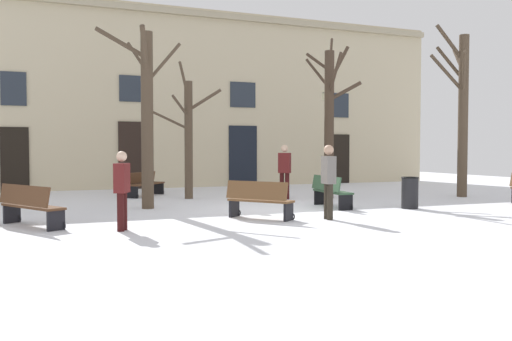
{
  "coord_description": "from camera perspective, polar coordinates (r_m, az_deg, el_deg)",
  "views": [
    {
      "loc": [
        -5.92,
        -12.98,
        1.63
      ],
      "look_at": [
        0.0,
        1.81,
        0.98
      ],
      "focal_mm": 37.57,
      "sensor_mm": 36.0,
      "label": 1
    }
  ],
  "objects": [
    {
      "name": "tree_center",
      "position": [
        14.86,
        -11.62,
        6.15
      ],
      "size": [
        2.24,
        2.3,
        4.95
      ],
      "color": "#4C3D2D",
      "rests_on": "ground"
    },
    {
      "name": "person_crossing_plaza",
      "position": [
        10.93,
        -14.08,
        -1.74
      ],
      "size": [
        0.37,
        0.44,
        1.58
      ],
      "rotation": [
        0.0,
        0.0,
        4.24
      ],
      "color": "#350F0F",
      "rests_on": "ground"
    },
    {
      "name": "tree_left_of_center",
      "position": [
        17.87,
        7.84,
        5.8
      ],
      "size": [
        1.43,
        2.62,
        5.5
      ],
      "color": "#423326",
      "rests_on": "ground"
    },
    {
      "name": "bench_back_to_back_right",
      "position": [
        18.78,
        -11.79,
        -1.37
      ],
      "size": [
        1.57,
        1.72,
        0.83
      ],
      "rotation": [
        0.0,
        0.0,
        0.86
      ],
      "color": "#51331E",
      "rests_on": "ground"
    },
    {
      "name": "bench_near_center_tree",
      "position": [
        12.1,
        -22.94,
        -3.4
      ],
      "size": [
        1.32,
        1.86,
        0.88
      ],
      "rotation": [
        0.0,
        0.0,
        2.09
      ],
      "color": "#51331E",
      "rests_on": "ground"
    },
    {
      "name": "person_near_bench",
      "position": [
        17.27,
        3.06,
        0.18
      ],
      "size": [
        0.43,
        0.42,
        1.76
      ],
      "rotation": [
        0.0,
        0.0,
        2.43
      ],
      "color": "#350F0F",
      "rests_on": "ground"
    },
    {
      "name": "streetlamp",
      "position": [
        22.57,
        7.43,
        4.48
      ],
      "size": [
        0.3,
        0.3,
        4.08
      ],
      "color": "black",
      "rests_on": "ground"
    },
    {
      "name": "building_facade",
      "position": [
        23.08,
        -6.92,
        7.77
      ],
      "size": [
        23.65,
        0.6,
        7.54
      ],
      "color": "beige",
      "rests_on": "ground"
    },
    {
      "name": "bench_by_litter_bin",
      "position": [
        14.98,
        7.95,
        -2.2
      ],
      "size": [
        0.57,
        1.7,
        0.88
      ],
      "rotation": [
        0.0,
        0.0,
        1.51
      ],
      "color": "#2D4C33",
      "rests_on": "ground"
    },
    {
      "name": "litter_bin",
      "position": [
        15.16,
        16.07,
        -2.28
      ],
      "size": [
        0.47,
        0.47,
        0.86
      ],
      "color": "black",
      "rests_on": "ground"
    },
    {
      "name": "person_strolling",
      "position": [
        12.41,
        7.73,
        -0.81
      ],
      "size": [
        0.26,
        0.4,
        1.72
      ],
      "rotation": [
        0.0,
        0.0,
        4.61
      ],
      "color": "#2D271E",
      "rests_on": "ground"
    },
    {
      "name": "tree_right_of_center",
      "position": [
        19.47,
        21.05,
        6.34
      ],
      "size": [
        1.81,
        1.93,
        5.84
      ],
      "color": "#4C3D2D",
      "rests_on": "ground"
    },
    {
      "name": "tree_foreground",
      "position": [
        17.55,
        -7.24,
        3.81
      ],
      "size": [
        2.32,
        1.43,
        4.57
      ],
      "color": "#4C3D2D",
      "rests_on": "ground"
    },
    {
      "name": "bench_back_to_back_left",
      "position": [
        12.4,
        0.35,
        -3.14
      ],
      "size": [
        1.34,
        1.53,
        0.89
      ],
      "rotation": [
        0.0,
        0.0,
        2.23
      ],
      "color": "brown",
      "rests_on": "ground"
    },
    {
      "name": "ground_plane",
      "position": [
        14.36,
        2.69,
        -4.18
      ],
      "size": [
        37.84,
        37.84,
        0.0
      ],
      "primitive_type": "plane",
      "color": "white"
    }
  ]
}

